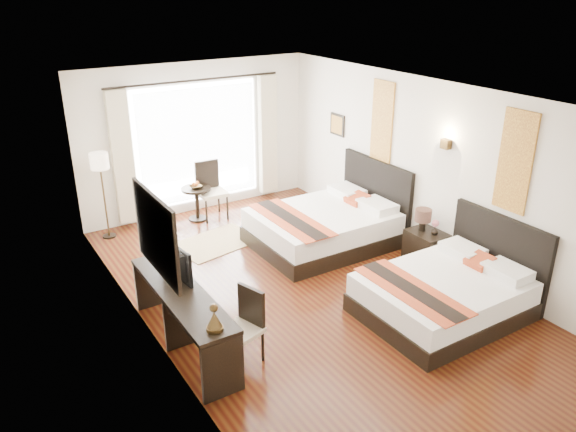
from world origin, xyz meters
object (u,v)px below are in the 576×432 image
console_desk (183,318)px  side_table (197,204)px  fruit_bowl (196,187)px  television (170,262)px  bed_near (448,292)px  floor_lamp (100,167)px  window_chair (212,201)px  table_lamp (423,217)px  vase (434,234)px  bed_far (327,225)px  nightstand (426,248)px  desk_chair (242,341)px

console_desk → side_table: 3.92m
console_desk → fruit_bowl: (1.69, 3.50, 0.28)m
television → side_table: television is taller
side_table → bed_near: bearing=-71.9°
floor_lamp → window_chair: (1.90, -0.15, -0.95)m
table_lamp → vase: size_ratio=3.09×
side_table → window_chair: (0.28, -0.05, 0.01)m
bed_far → floor_lamp: (-3.06, 2.20, 0.94)m
bed_near → bed_far: bed_far is taller
floor_lamp → fruit_bowl: size_ratio=6.76×
bed_far → table_lamp: 1.64m
window_chair → fruit_bowl: bearing=-90.8°
side_table → table_lamp: bearing=-56.6°
console_desk → fruit_bowl: size_ratio=9.86×
vase → side_table: 4.34m
floor_lamp → table_lamp: bearing=-42.4°
television → floor_lamp: floor_lamp is taller
bed_far → fruit_bowl: bed_far is taller
table_lamp → side_table: bearing=123.4°
console_desk → floor_lamp: floor_lamp is taller
bed_far → television: 3.37m
television → fruit_bowl: (1.67, 3.13, -0.32)m
console_desk → nightstand: bearing=-0.3°
table_lamp → vase: table_lamp is taller
television → desk_chair: bearing=-162.8°
fruit_bowl → window_chair: window_chair is taller
console_desk → window_chair: 4.01m
bed_far → table_lamp: size_ratio=5.68×
bed_far → fruit_bowl: (-1.46, 2.06, 0.32)m
bed_near → side_table: 4.94m
bed_near → bed_far: bearing=91.9°
vase → desk_chair: bearing=-171.8°
bed_far → fruit_bowl: size_ratio=10.24×
nightstand → vase: 0.31m
side_table → nightstand: bearing=-57.2°
table_lamp → console_desk: (-3.97, -0.08, -0.40)m
console_desk → fruit_bowl: console_desk is taller
bed_far → nightstand: bed_far is taller
vase → bed_near: bearing=-126.8°
desk_chair → vase: bearing=170.5°
console_desk → bed_near: bearing=-19.9°
side_table → fruit_bowl: size_ratio=2.81×
nightstand → television: size_ratio=0.76×
vase → desk_chair: (-3.57, -0.51, -0.29)m
vase → table_lamp: bearing=102.7°
fruit_bowl → nightstand: bearing=-56.8°
console_desk → desk_chair: (0.45, -0.64, -0.10)m
nightstand → window_chair: (-2.00, 3.50, 0.05)m
vase → desk_chair: size_ratio=0.14×
nightstand → table_lamp: table_lamp is taller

